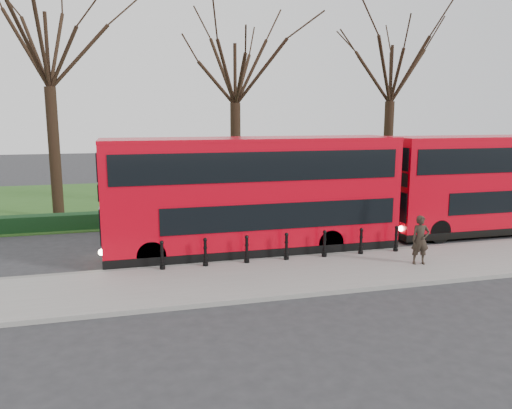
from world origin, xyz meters
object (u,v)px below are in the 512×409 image
object	(u,v)px
bus_lead	(253,196)
pedestrian	(420,240)
bollard_row	(286,247)
bus_rear	(501,184)

from	to	relation	value
bus_lead	pedestrian	distance (m)	6.64
bollard_row	pedestrian	distance (m)	4.95
bus_lead	bus_rear	bearing A→B (deg)	2.82
bollard_row	bus_lead	bearing A→B (deg)	116.00
bollard_row	pedestrian	xyz separation A→B (m)	(4.59, -1.80, 0.41)
bus_lead	bus_rear	xyz separation A→B (m)	(12.45, 0.61, -0.04)
pedestrian	bollard_row	bearing A→B (deg)	171.38
bollard_row	bus_lead	size ratio (longest dim) A/B	0.80
bus_lead	pedestrian	bearing A→B (deg)	-33.15
bus_rear	pedestrian	distance (m)	8.25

